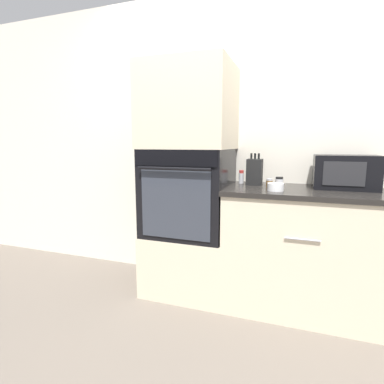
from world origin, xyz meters
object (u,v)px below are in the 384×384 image
Objects in this scene: microwave at (345,172)px; condiment_jar_far at (279,182)px; wall_oven at (189,192)px; condiment_jar_mid at (241,177)px; knife_block at (255,172)px; bowl at (275,187)px; condiment_jar_near at (269,183)px.

condiment_jar_far is at bearing -175.86° from microwave.
condiment_jar_far is (0.70, 0.09, 0.10)m from wall_oven.
microwave is at bearing -3.59° from condiment_jar_mid.
condiment_jar_far is at bearing -9.53° from knife_block.
knife_block is 2.21× the size of bowl.
condiment_jar_near reaches higher than bowl.
microwave is at bearing 10.16° from condiment_jar_near.
microwave is 3.77× the size of bowl.
wall_oven is at bearing 168.18° from bowl.
microwave is (1.15, 0.12, 0.19)m from wall_oven.
wall_oven is at bearing -166.95° from knife_block.
bowl is 1.53× the size of condiment_jar_far.
bowl is at bearing -55.44° from knife_block.
condiment_jar_mid is (-0.29, 0.31, 0.03)m from bowl.
wall_oven is 0.72m from condiment_jar_far.
knife_block is (-0.64, -0.00, -0.02)m from microwave.
condiment_jar_far is (0.19, -0.03, -0.07)m from knife_block.
condiment_jar_mid reaches higher than condiment_jar_far.
condiment_jar_far reaches higher than condiment_jar_near.
wall_oven is 9.46× the size of condiment_jar_far.
microwave is at bearing 29.65° from bowl.
microwave is 0.53m from condiment_jar_near.
knife_block is at bearing 13.05° from wall_oven.
condiment_jar_near is (-0.06, 0.17, 0.00)m from bowl.
wall_oven reaches higher than condiment_jar_near.
microwave reaches higher than condiment_jar_near.
wall_oven is at bearing -177.70° from condiment_jar_near.
microwave is 6.69× the size of condiment_jar_near.
condiment_jar_near is (-0.52, -0.09, -0.09)m from microwave.
wall_oven is 0.64m from condiment_jar_near.
condiment_jar_near is (0.63, 0.03, 0.10)m from wall_oven.
condiment_jar_mid is 1.49× the size of condiment_jar_far.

